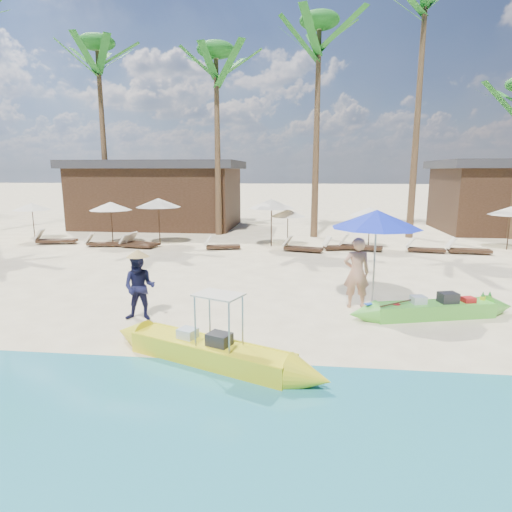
# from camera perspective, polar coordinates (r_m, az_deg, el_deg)

# --- Properties ---
(ground) EXTENTS (240.00, 240.00, 0.00)m
(ground) POSITION_cam_1_polar(r_m,az_deg,el_deg) (10.86, -2.22, -8.33)
(ground) COLOR #F9E7B8
(ground) RESTS_ON ground
(wet_sand_strip) EXTENTS (240.00, 4.50, 0.01)m
(wet_sand_strip) POSITION_cam_1_polar(r_m,az_deg,el_deg) (6.46, -9.40, -23.13)
(wet_sand_strip) COLOR tan
(wet_sand_strip) RESTS_ON ground
(green_canoe) EXTENTS (4.85, 1.58, 0.63)m
(green_canoe) POSITION_cam_1_polar(r_m,az_deg,el_deg) (11.76, 22.51, -6.56)
(green_canoe) COLOR green
(green_canoe) RESTS_ON ground
(yellow_canoe) EXTENTS (5.14, 2.40, 1.41)m
(yellow_canoe) POSITION_cam_1_polar(r_m,az_deg,el_deg) (8.47, -6.13, -12.54)
(yellow_canoe) COLOR yellow
(yellow_canoe) RESTS_ON ground
(tourist) EXTENTS (0.73, 0.51, 1.93)m
(tourist) POSITION_cam_1_polar(r_m,az_deg,el_deg) (11.78, 13.26, -2.18)
(tourist) COLOR tan
(tourist) RESTS_ON ground
(vendor_green) EXTENTS (0.84, 0.67, 1.66)m
(vendor_green) POSITION_cam_1_polar(r_m,az_deg,el_deg) (10.93, -15.26, -4.05)
(vendor_green) COLOR #141639
(vendor_green) RESTS_ON ground
(blue_umbrella) EXTENTS (2.43, 2.43, 2.62)m
(blue_umbrella) POSITION_cam_1_polar(r_m,az_deg,el_deg) (12.04, 15.79, 4.76)
(blue_umbrella) COLOR #99999E
(blue_umbrella) RESTS_ON ground
(resort_parasol_2) EXTENTS (1.93, 1.93, 1.99)m
(resort_parasol_2) POSITION_cam_1_polar(r_m,az_deg,el_deg) (25.84, -27.73, 5.87)
(resort_parasol_2) COLOR #3C2518
(resort_parasol_2) RESTS_ON ground
(resort_parasol_3) EXTENTS (2.08, 2.08, 2.14)m
(resort_parasol_3) POSITION_cam_1_polar(r_m,az_deg,el_deg) (22.60, -18.82, 6.31)
(resort_parasol_3) COLOR #3C2518
(resort_parasol_3) RESTS_ON ground
(lounger_3_left) EXTENTS (2.08, 1.01, 0.68)m
(lounger_3_left) POSITION_cam_1_polar(r_m,az_deg,el_deg) (24.02, -25.35, 1.99)
(lounger_3_left) COLOR #3C2518
(lounger_3_left) RESTS_ON ground
(lounger_3_right) EXTENTS (1.78, 0.73, 0.59)m
(lounger_3_right) POSITION_cam_1_polar(r_m,az_deg,el_deg) (22.29, -19.84, 1.69)
(lounger_3_right) COLOR #3C2518
(lounger_3_right) RESTS_ON ground
(resort_parasol_4) EXTENTS (2.24, 2.24, 2.31)m
(resort_parasol_4) POSITION_cam_1_polar(r_m,az_deg,el_deg) (22.14, -12.90, 6.93)
(resort_parasol_4) COLOR #3C2518
(resort_parasol_4) RESTS_ON ground
(lounger_4_left) EXTENTS (1.76, 0.83, 0.57)m
(lounger_4_left) POSITION_cam_1_polar(r_m,az_deg,el_deg) (21.37, -15.79, 1.53)
(lounger_4_left) COLOR #3C2518
(lounger_4_left) RESTS_ON ground
(lounger_4_right) EXTENTS (1.82, 1.04, 0.59)m
(lounger_4_right) POSITION_cam_1_polar(r_m,az_deg,el_deg) (21.83, -15.00, 1.79)
(lounger_4_right) COLOR #3C2518
(lounger_4_right) RESTS_ON ground
(resort_parasol_5) EXTENTS (2.25, 2.25, 2.32)m
(resort_parasol_5) POSITION_cam_1_polar(r_m,az_deg,el_deg) (20.82, 2.07, 6.98)
(resort_parasol_5) COLOR #3C2518
(resort_parasol_5) RESTS_ON ground
(lounger_5_left) EXTENTS (1.76, 0.90, 0.57)m
(lounger_5_left) POSITION_cam_1_polar(r_m,az_deg,el_deg) (20.26, -4.75, 1.41)
(lounger_5_left) COLOR #3C2518
(lounger_5_left) RESTS_ON ground
(resort_parasol_6) EXTENTS (1.76, 1.76, 1.82)m
(resort_parasol_6) POSITION_cam_1_polar(r_m,az_deg,el_deg) (20.99, 4.27, 5.74)
(resort_parasol_6) COLOR #3C2518
(resort_parasol_6) RESTS_ON ground
(lounger_6_left) EXTENTS (1.93, 1.01, 0.63)m
(lounger_6_left) POSITION_cam_1_polar(r_m,az_deg,el_deg) (19.72, 5.97, 1.17)
(lounger_6_left) COLOR #3C2518
(lounger_6_left) RESTS_ON ground
(lounger_6_right) EXTENTS (1.82, 0.96, 0.59)m
(lounger_6_right) POSITION_cam_1_polar(r_m,az_deg,el_deg) (20.40, 11.01, 1.33)
(lounger_6_right) COLOR #3C2518
(lounger_6_right) RESTS_ON ground
(resort_parasol_7) EXTENTS (1.93, 1.93, 1.98)m
(resort_parasol_7) POSITION_cam_1_polar(r_m,az_deg,el_deg) (20.88, 14.97, 5.78)
(resort_parasol_7) COLOR #3C2518
(resort_parasol_7) RESTS_ON ground
(lounger_7_left) EXTENTS (2.05, 1.06, 0.67)m
(lounger_7_left) POSITION_cam_1_polar(r_m,az_deg,el_deg) (20.50, 13.49, 1.34)
(lounger_7_left) COLOR #3C2518
(lounger_7_left) RESTS_ON ground
(lounger_7_right) EXTENTS (1.76, 0.77, 0.58)m
(lounger_7_right) POSITION_cam_1_polar(r_m,az_deg,el_deg) (20.89, 21.41, 0.97)
(lounger_7_right) COLOR #3C2518
(lounger_7_right) RESTS_ON ground
(resort_parasol_8) EXTENTS (1.98, 1.98, 2.04)m
(resort_parasol_8) POSITION_cam_1_polar(r_m,az_deg,el_deg) (23.16, 30.87, 5.20)
(resort_parasol_8) COLOR #3C2518
(resort_parasol_8) RESTS_ON ground
(lounger_8_left) EXTENTS (1.94, 0.76, 0.64)m
(lounger_8_left) POSITION_cam_1_polar(r_m,az_deg,el_deg) (21.31, 26.20, 0.84)
(lounger_8_left) COLOR #3C2518
(lounger_8_left) RESTS_ON ground
(palm_2) EXTENTS (2.08, 2.08, 11.33)m
(palm_2) POSITION_cam_1_polar(r_m,az_deg,el_deg) (28.45, -20.22, 21.83)
(palm_2) COLOR brown
(palm_2) RESTS_ON ground
(palm_3) EXTENTS (2.08, 2.08, 10.52)m
(palm_3) POSITION_cam_1_polar(r_m,az_deg,el_deg) (25.36, -5.31, 22.42)
(palm_3) COLOR brown
(palm_3) RESTS_ON ground
(palm_4) EXTENTS (2.08, 2.08, 11.70)m
(palm_4) POSITION_cam_1_polar(r_m,az_deg,el_deg) (24.83, 8.34, 24.67)
(palm_4) COLOR brown
(palm_4) RESTS_ON ground
(palm_5) EXTENTS (2.08, 2.08, 13.60)m
(palm_5) POSITION_cam_1_polar(r_m,az_deg,el_deg) (26.20, 21.45, 26.42)
(palm_5) COLOR brown
(palm_5) RESTS_ON ground
(pavilion_west) EXTENTS (10.80, 6.60, 4.30)m
(pavilion_west) POSITION_cam_1_polar(r_m,az_deg,el_deg) (29.25, -12.82, 8.13)
(pavilion_west) COLOR #3C2518
(pavilion_west) RESTS_ON ground
(pavilion_east) EXTENTS (8.80, 6.60, 4.30)m
(pavilion_east) POSITION_cam_1_polar(r_m,az_deg,el_deg) (30.33, 30.85, 6.94)
(pavilion_east) COLOR #3C2518
(pavilion_east) RESTS_ON ground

